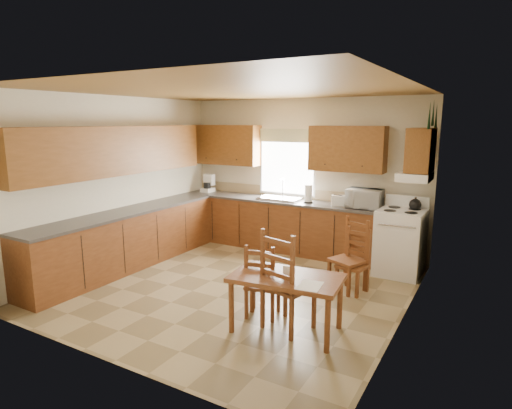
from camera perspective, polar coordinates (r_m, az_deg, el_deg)
The scene contains 35 objects.
floor at distance 6.18m, azimuth -2.64°, elevation -10.87°, with size 4.50×4.50×0.00m, color olive.
ceiling at distance 5.74m, azimuth -2.89°, elevation 14.99°, with size 4.50×4.50×0.00m, color brown.
wall_left at distance 7.26m, azimuth -17.91°, elevation 2.97°, with size 4.50×4.50×0.00m, color beige.
wall_right at distance 4.99m, azimuth 19.58°, elevation -0.62°, with size 4.50×4.50×0.00m, color beige.
wall_back at distance 7.78m, azimuth 6.23°, elevation 3.94°, with size 4.50×4.50×0.00m, color beige.
wall_front at distance 4.14m, azimuth -19.83°, elevation -2.96°, with size 4.50×4.50×0.00m, color beige.
lower_cab_back at distance 7.83m, azimuth 2.69°, elevation -2.72°, with size 3.75×0.60×0.88m, color brown.
lower_cab_left at distance 7.12m, azimuth -16.74°, elevation -4.60°, with size 0.60×3.60×0.88m, color brown.
counter_back at distance 7.74m, azimuth 2.72°, elevation 0.59°, with size 3.75×0.63×0.04m, color #403B39.
counter_left at distance 7.02m, azimuth -16.94°, elevation -0.98°, with size 0.63×3.60×0.04m, color #403B39.
backsplash at distance 7.97m, azimuth 3.68°, elevation 1.69°, with size 3.75×0.01×0.18m, color #9D875F.
upper_cab_back_left at distance 8.33m, azimuth -4.04°, elevation 7.94°, with size 1.41×0.33×0.75m, color brown.
upper_cab_back_right at distance 7.27m, azimuth 12.06°, elevation 7.27°, with size 1.25×0.33×0.75m, color brown.
upper_cab_left at distance 6.99m, azimuth -18.15°, elevation 6.83°, with size 0.33×3.60×0.75m, color brown.
upper_cab_stove at distance 6.56m, azimuth 21.10°, elevation 6.79°, with size 0.33×0.62×0.62m, color brown.
range_hood at distance 6.61m, azimuth 20.44°, elevation 3.54°, with size 0.44×0.62×0.12m, color silver.
window_frame at distance 7.85m, azimuth 4.16°, elevation 5.52°, with size 1.13×0.02×1.18m, color silver.
window_pane at distance 7.85m, azimuth 4.14°, elevation 5.51°, with size 1.05×0.01×1.10m, color white.
window_valance at distance 7.79m, azimuth 4.11°, elevation 9.16°, with size 1.19×0.01×0.24m, color #5A753F.
sink_basin at distance 7.70m, azimuth 3.22°, elevation 0.83°, with size 0.75×0.45×0.04m, color silver.
pine_decal_a at distance 6.22m, azimuth 22.14°, elevation 10.96°, with size 0.22×0.22×0.36m, color #143719.
pine_decal_b at distance 6.53m, azimuth 22.57°, elevation 11.25°, with size 0.22×0.22×0.36m, color #143719.
pine_decal_c at distance 6.85m, azimuth 22.91°, elevation 10.84°, with size 0.22×0.22×0.36m, color #143719.
stove at distance 6.86m, azimuth 18.68°, elevation -4.87°, with size 0.66×0.68×0.98m, color silver.
coffeemaker at distance 8.54m, azimuth -6.47°, elevation 2.74°, with size 0.19×0.23×0.32m, color silver.
paper_towel at distance 7.43m, azimuth 7.01°, elevation 1.44°, with size 0.13×0.13×0.31m, color white.
toaster at distance 7.25m, azimuth 10.86°, elevation 0.54°, with size 0.21×0.13×0.17m, color silver.
microwave at distance 7.13m, azimuth 14.26°, elevation 0.77°, with size 0.51×0.37×0.31m, color silver.
dining_table at distance 4.87m, azimuth 4.03°, elevation -13.00°, with size 1.20×0.68×0.64m, color brown.
chair_near_left at distance 4.83m, azimuth 4.38°, elevation -9.99°, with size 0.48×0.46×1.14m, color brown.
chair_near_right at distance 5.17m, azimuth 0.92°, elevation -10.00°, with size 0.38×0.36×0.90m, color brown.
chair_far_left at distance 6.03m, azimuth 12.15°, elevation -6.68°, with size 0.42×0.40×0.99m, color brown.
chair_far_right at distance 5.99m, azimuth 12.78°, elevation -7.42°, with size 0.37×0.35×0.87m, color brown.
table_paper at distance 4.51m, azimuth 7.22°, elevation -10.67°, with size 0.23×0.30×0.00m, color white.
table_card at distance 4.75m, azimuth 4.09°, elevation -8.80°, with size 0.08×0.02×0.11m, color white.
Camera 1 is at (3.09, -4.82, 2.30)m, focal length 30.00 mm.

